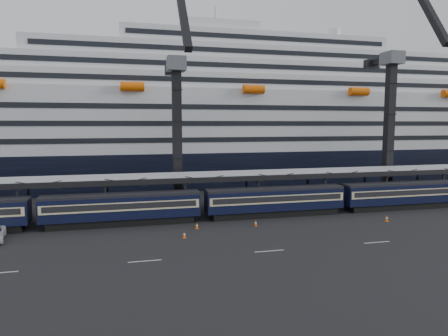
{
  "coord_description": "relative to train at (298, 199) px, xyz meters",
  "views": [
    {
      "loc": [
        -27.43,
        -39.73,
        12.39
      ],
      "look_at": [
        -15.11,
        10.0,
        6.72
      ],
      "focal_mm": 32.0,
      "sensor_mm": 36.0,
      "label": 1
    }
  ],
  "objects": [
    {
      "name": "crane_dark_near",
      "position": [
        -15.35,
        8.59,
        9.73
      ],
      "size": [
        4.5,
        17.75,
        35.08
      ],
      "color": "#4D4F55",
      "rests_on": "ground"
    },
    {
      "name": "cruise_ship",
      "position": [
        3.57,
        35.99,
        10.14
      ],
      "size": [
        214.09,
        28.84,
        34.0
      ],
      "color": "black",
      "rests_on": "ground"
    },
    {
      "name": "traffic_cone_c",
      "position": [
        -14.78,
        -3.94,
        -1.84
      ],
      "size": [
        0.37,
        0.37,
        0.74
      ],
      "color": "#F75F07",
      "rests_on": "ground"
    },
    {
      "name": "train",
      "position": [
        0.0,
        0.0,
        0.0
      ],
      "size": [
        133.05,
        3.0,
        4.05
      ],
      "color": "black",
      "rests_on": "ground"
    },
    {
      "name": "traffic_cone_e",
      "position": [
        9.41,
        -6.3,
        -1.8
      ],
      "size": [
        0.41,
        0.41,
        0.82
      ],
      "color": "#F75F07",
      "rests_on": "ground"
    },
    {
      "name": "crane_dark_mid",
      "position": [
        19.65,
        7.59,
        11.16
      ],
      "size": [
        4.5,
        18.24,
        39.64
      ],
      "color": "#4D4F55",
      "rests_on": "ground"
    },
    {
      "name": "ground",
      "position": [
        4.65,
        -10.0,
        -2.2
      ],
      "size": [
        260.0,
        260.0,
        0.0
      ],
      "primitive_type": "plane",
      "color": "black",
      "rests_on": "ground"
    },
    {
      "name": "traffic_cone_b",
      "position": [
        -16.79,
        -7.46,
        -1.85
      ],
      "size": [
        0.36,
        0.36,
        0.72
      ],
      "color": "#F75F07",
      "rests_on": "ground"
    },
    {
      "name": "traffic_cone_d",
      "position": [
        -7.58,
        -4.4,
        -1.86
      ],
      "size": [
        0.35,
        0.35,
        0.7
      ],
      "color": "#F75F07",
      "rests_on": "ground"
    },
    {
      "name": "canopy",
      "position": [
        4.65,
        4.0,
        3.05
      ],
      "size": [
        130.0,
        6.25,
        5.53
      ],
      "color": "#A0A2A8",
      "rests_on": "ground"
    }
  ]
}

